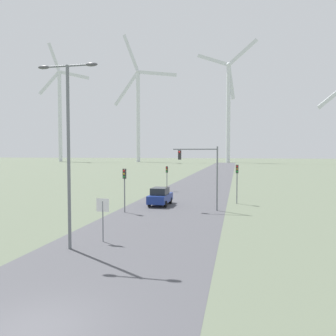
# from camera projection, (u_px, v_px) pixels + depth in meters

# --- Properties ---
(ground_plane) EXTENTS (600.00, 600.00, 0.00)m
(ground_plane) POSITION_uv_depth(u_px,v_px,m) (35.00, 330.00, 10.05)
(ground_plane) COLOR #5B6651
(road_surface) EXTENTS (10.00, 240.00, 0.01)m
(road_surface) POSITION_uv_depth(u_px,v_px,m) (202.00, 184.00, 56.94)
(road_surface) COLOR #47474C
(road_surface) RESTS_ON ground
(streetlamp) EXTENTS (3.57, 0.32, 10.30)m
(streetlamp) POSITION_uv_depth(u_px,v_px,m) (68.00, 134.00, 18.17)
(streetlamp) COLOR slate
(streetlamp) RESTS_ON ground
(stop_sign_near) EXTENTS (0.81, 0.07, 2.66)m
(stop_sign_near) POSITION_uv_depth(u_px,v_px,m) (103.00, 211.00, 19.86)
(stop_sign_near) COLOR slate
(stop_sign_near) RESTS_ON ground
(traffic_light_post_near_left) EXTENTS (0.28, 0.34, 3.97)m
(traffic_light_post_near_left) POSITION_uv_depth(u_px,v_px,m) (124.00, 180.00, 29.57)
(traffic_light_post_near_left) COLOR slate
(traffic_light_post_near_left) RESTS_ON ground
(traffic_light_post_near_right) EXTENTS (0.28, 0.34, 4.15)m
(traffic_light_post_near_right) POSITION_uv_depth(u_px,v_px,m) (237.00, 175.00, 34.62)
(traffic_light_post_near_right) COLOR slate
(traffic_light_post_near_right) RESTS_ON ground
(traffic_light_post_mid_left) EXTENTS (0.28, 0.33, 3.49)m
(traffic_light_post_mid_left) POSITION_uv_depth(u_px,v_px,m) (167.00, 173.00, 46.33)
(traffic_light_post_mid_left) COLOR slate
(traffic_light_post_mid_left) RESTS_ON ground
(traffic_light_mast_overhead) EXTENTS (4.25, 0.35, 6.01)m
(traffic_light_mast_overhead) POSITION_uv_depth(u_px,v_px,m) (202.00, 165.00, 30.69)
(traffic_light_mast_overhead) COLOR slate
(traffic_light_mast_overhead) RESTS_ON ground
(car_approaching) EXTENTS (1.88, 4.13, 1.83)m
(car_approaching) POSITION_uv_depth(u_px,v_px,m) (160.00, 196.00, 33.75)
(car_approaching) COLOR navy
(car_approaching) RESTS_ON ground
(wind_turbine_far_left) EXTENTS (28.47, 9.51, 70.45)m
(wind_turbine_far_left) POSITION_uv_depth(u_px,v_px,m) (60.00, 108.00, 195.72)
(wind_turbine_far_left) COLOR silver
(wind_turbine_far_left) RESTS_ON ground
(wind_turbine_left) EXTENTS (38.00, 4.59, 73.10)m
(wind_turbine_left) POSITION_uv_depth(u_px,v_px,m) (138.00, 106.00, 186.70)
(wind_turbine_left) COLOR silver
(wind_turbine_left) RESTS_ON ground
(wind_turbine_center) EXTENTS (32.19, 6.63, 64.41)m
(wind_turbine_center) POSITION_uv_depth(u_px,v_px,m) (228.00, 104.00, 175.70)
(wind_turbine_center) COLOR silver
(wind_turbine_center) RESTS_ON ground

